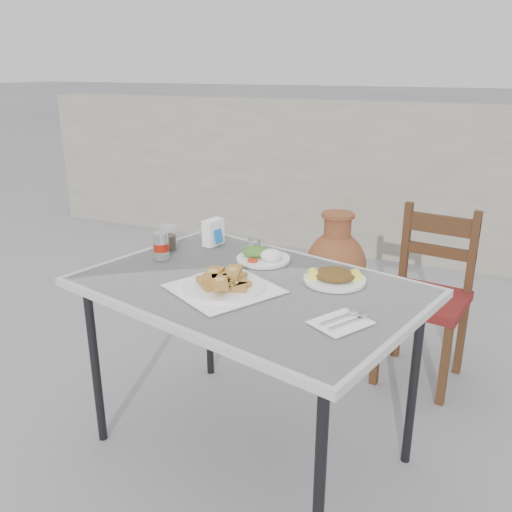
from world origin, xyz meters
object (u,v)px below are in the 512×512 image
at_px(salad_rice_plate, 263,256).
at_px(napkin_holder, 213,232).
at_px(cafe_table, 249,296).
at_px(cola_glass, 168,239).
at_px(condiment_caddy, 258,248).
at_px(chair, 427,295).
at_px(terracotta_urn, 335,270).
at_px(soda_can, 161,246).
at_px(salad_chopped_plate, 335,277).
at_px(pide_plate, 224,281).

relative_size(salad_rice_plate, napkin_holder, 1.89).
relative_size(cafe_table, cola_glass, 13.31).
xyz_separation_m(salad_rice_plate, condiment_caddy, (-0.05, 0.07, 0.00)).
relative_size(salad_rice_plate, chair, 0.26).
relative_size(napkin_holder, terracotta_urn, 0.17).
xyz_separation_m(soda_can, chair, (0.96, 0.77, -0.35)).
height_order(salad_chopped_plate, terracotta_urn, salad_chopped_plate).
relative_size(cola_glass, terracotta_urn, 0.16).
distance_m(soda_can, chair, 1.28).
height_order(cafe_table, cola_glass, cola_glass).
bearing_deg(salad_rice_plate, chair, 46.82).
relative_size(salad_chopped_plate, chair, 0.27).
distance_m(salad_chopped_plate, soda_can, 0.71).
height_order(cafe_table, napkin_holder, napkin_holder).
bearing_deg(condiment_caddy, cafe_table, -71.49).
relative_size(cafe_table, napkin_holder, 11.90).
relative_size(soda_can, chair, 0.13).
xyz_separation_m(cafe_table, soda_can, (-0.43, 0.08, 0.11)).
xyz_separation_m(cafe_table, salad_chopped_plate, (0.28, 0.14, 0.07)).
bearing_deg(chair, salad_rice_plate, -125.12).
height_order(pide_plate, cola_glass, cola_glass).
bearing_deg(chair, soda_can, -133.03).
distance_m(cola_glass, condiment_caddy, 0.38).
xyz_separation_m(cafe_table, condiment_caddy, (-0.10, 0.31, 0.07)).
bearing_deg(cafe_table, chair, 58.21).
bearing_deg(condiment_caddy, terracotta_urn, 87.09).
distance_m(salad_rice_plate, cola_glass, 0.42).
bearing_deg(salad_chopped_plate, chair, 70.53).
height_order(cola_glass, chair, chair).
xyz_separation_m(salad_chopped_plate, napkin_holder, (-0.60, 0.19, 0.04)).
bearing_deg(pide_plate, cola_glass, 144.91).
xyz_separation_m(cafe_table, pide_plate, (-0.06, -0.09, 0.08)).
xyz_separation_m(salad_chopped_plate, terracotta_urn, (-0.33, 1.20, -0.44)).
relative_size(salad_rice_plate, condiment_caddy, 2.06).
bearing_deg(pide_plate, cafe_table, 57.94).
xyz_separation_m(pide_plate, salad_rice_plate, (0.01, 0.33, -0.01)).
height_order(napkin_holder, terracotta_urn, napkin_holder).
height_order(salad_rice_plate, cola_glass, cola_glass).
relative_size(soda_can, terracotta_urn, 0.17).
bearing_deg(cola_glass, terracotta_urn, 69.63).
bearing_deg(terracotta_urn, napkin_holder, -105.19).
relative_size(soda_can, condiment_caddy, 1.07).
bearing_deg(terracotta_urn, pide_plate, -90.16).
bearing_deg(cafe_table, salad_rice_plate, 102.06).
height_order(cafe_table, condiment_caddy, condiment_caddy).
bearing_deg(pide_plate, soda_can, 155.21).
relative_size(salad_chopped_plate, condiment_caddy, 2.16).
distance_m(cafe_table, terracotta_urn, 1.38).
bearing_deg(soda_can, salad_rice_plate, 22.24).
bearing_deg(condiment_caddy, salad_chopped_plate, -24.60).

